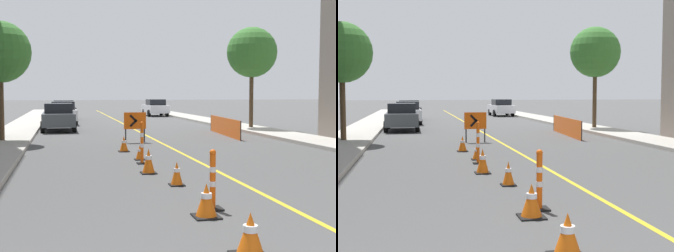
% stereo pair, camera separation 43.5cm
% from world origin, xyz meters
% --- Properties ---
extents(lane_stripe, '(0.12, 59.04, 0.01)m').
position_xyz_m(lane_stripe, '(0.00, 29.52, 0.00)').
color(lane_stripe, gold).
rests_on(lane_stripe, ground_plane).
extents(sidewalk_left, '(2.18, 59.04, 0.15)m').
position_xyz_m(sidewalk_left, '(-6.63, 29.52, 0.08)').
color(sidewalk_left, '#ADA89E').
rests_on(sidewalk_left, ground_plane).
extents(sidewalk_right, '(2.18, 59.04, 0.15)m').
position_xyz_m(sidewalk_right, '(6.63, 29.52, 0.08)').
color(sidewalk_right, '#ADA89E').
rests_on(sidewalk_right, ground_plane).
extents(traffic_cone_nearest, '(0.47, 0.47, 0.60)m').
position_xyz_m(traffic_cone_nearest, '(-1.77, 4.58, 0.30)').
color(traffic_cone_nearest, black).
rests_on(traffic_cone_nearest, ground_plane).
extents(traffic_cone_second, '(0.46, 0.46, 0.60)m').
position_xyz_m(traffic_cone_second, '(-1.74, 6.61, 0.30)').
color(traffic_cone_second, black).
rests_on(traffic_cone_second, ground_plane).
extents(traffic_cone_third, '(0.35, 0.35, 0.57)m').
position_xyz_m(traffic_cone_third, '(-1.57, 9.47, 0.28)').
color(traffic_cone_third, black).
rests_on(traffic_cone_third, ground_plane).
extents(traffic_cone_fourth, '(0.42, 0.42, 0.68)m').
position_xyz_m(traffic_cone_fourth, '(-1.92, 11.23, 0.34)').
color(traffic_cone_fourth, black).
rests_on(traffic_cone_fourth, ground_plane).
extents(traffic_cone_fifth, '(0.34, 0.34, 0.49)m').
position_xyz_m(traffic_cone_fifth, '(-1.74, 13.83, 0.24)').
color(traffic_cone_fifth, black).
rests_on(traffic_cone_fifth, ground_plane).
extents(traffic_cone_farthest, '(0.40, 0.40, 0.59)m').
position_xyz_m(traffic_cone_farthest, '(-1.97, 16.08, 0.29)').
color(traffic_cone_farthest, black).
rests_on(traffic_cone_farthest, ground_plane).
extents(delineator_post_front, '(0.36, 0.36, 1.13)m').
position_xyz_m(delineator_post_front, '(-1.46, 7.11, 0.48)').
color(delineator_post_front, black).
rests_on(delineator_post_front, ground_plane).
extents(delineator_post_rear, '(0.31, 0.31, 1.30)m').
position_xyz_m(delineator_post_rear, '(-1.81, 12.98, 0.57)').
color(delineator_post_rear, black).
rests_on(delineator_post_rear, ground_plane).
extents(arrow_barricade_primary, '(0.97, 0.09, 1.33)m').
position_xyz_m(arrow_barricade_primary, '(-1.09, 19.17, 0.91)').
color(arrow_barricade_primary, '#EF560C').
rests_on(arrow_barricade_primary, ground_plane).
extents(safety_mesh_fence, '(0.56, 5.97, 0.91)m').
position_xyz_m(safety_mesh_fence, '(3.95, 21.76, 0.46)').
color(safety_mesh_fence, '#EF560C').
rests_on(safety_mesh_fence, ground_plane).
extents(parked_car_curb_near, '(1.94, 4.32, 1.59)m').
position_xyz_m(parked_car_curb_near, '(-4.41, 26.54, 0.80)').
color(parked_car_curb_near, '#474C51').
rests_on(parked_car_curb_near, ground_plane).
extents(parked_car_curb_mid, '(1.95, 4.35, 1.59)m').
position_xyz_m(parked_car_curb_mid, '(-4.17, 32.34, 0.80)').
color(parked_car_curb_mid, silver).
rests_on(parked_car_curb_mid, ground_plane).
extents(parked_car_curb_far, '(1.99, 4.38, 1.59)m').
position_xyz_m(parked_car_curb_far, '(-4.13, 37.88, 0.80)').
color(parked_car_curb_far, black).
rests_on(parked_car_curb_far, ground_plane).
extents(parked_car_opposite_side, '(1.98, 4.37, 1.59)m').
position_xyz_m(parked_car_opposite_side, '(4.43, 42.62, 0.80)').
color(parked_car_opposite_side, silver).
rests_on(parked_car_opposite_side, ground_plane).
extents(street_tree_left_near, '(2.63, 2.63, 5.08)m').
position_xyz_m(street_tree_left_near, '(-6.74, 20.03, 3.90)').
color(street_tree_left_near, '#4C3823').
rests_on(street_tree_left_near, sidewalk_left).
extents(street_tree_right_near, '(2.95, 2.95, 5.89)m').
position_xyz_m(street_tree_right_near, '(6.74, 24.89, 4.55)').
color(street_tree_right_near, '#4C3823').
rests_on(street_tree_right_near, sidewalk_right).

